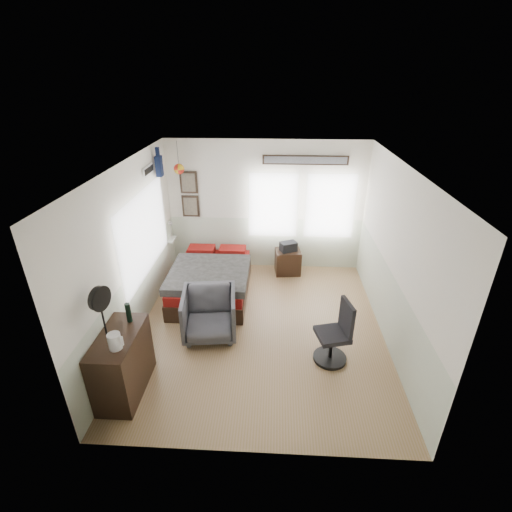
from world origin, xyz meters
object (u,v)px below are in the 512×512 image
object	(u,v)px
bed	(211,280)
dresser	(123,363)
nightstand	(288,262)
task_chair	(336,337)
armchair	(209,314)

from	to	relation	value
bed	dresser	world-z (taller)	dresser
nightstand	task_chair	bearing A→B (deg)	-82.92
nightstand	bed	bearing A→B (deg)	-154.10
nightstand	task_chair	size ratio (longest dim) A/B	0.52
bed	task_chair	world-z (taller)	task_chair
armchair	bed	bearing A→B (deg)	91.17
bed	nightstand	bearing A→B (deg)	32.34
bed	armchair	world-z (taller)	armchair
bed	dresser	size ratio (longest dim) A/B	1.94
bed	dresser	bearing A→B (deg)	-107.49
armchair	nightstand	world-z (taller)	armchair
bed	nightstand	world-z (taller)	bed
task_chair	bed	bearing A→B (deg)	126.80
dresser	task_chair	bearing A→B (deg)	14.59
dresser	nightstand	xyz separation A→B (m)	(2.22, 3.35, -0.19)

